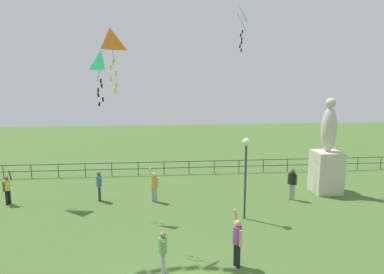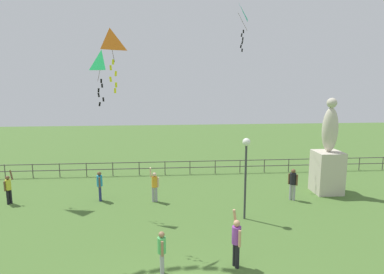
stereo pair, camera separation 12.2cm
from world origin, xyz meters
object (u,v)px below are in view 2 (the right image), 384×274
at_px(person_6, 8,187).
at_px(kite_3, 102,64).
at_px(person_3, 162,250).
at_px(person_5, 100,184).
at_px(statue_monument, 328,161).
at_px(person_2, 293,182).
at_px(kite_2, 110,44).
at_px(kite_1, 239,15).
at_px(person_1, 154,185).
at_px(person_4, 236,239).
at_px(lamppost, 246,160).

xyz_separation_m(person_6, kite_3, (5.27, -0.97, 6.32)).
height_order(person_3, person_5, person_5).
xyz_separation_m(statue_monument, person_2, (-2.45, -1.07, -0.88)).
bearing_deg(person_5, kite_2, -70.17).
height_order(kite_1, kite_3, kite_1).
height_order(person_1, kite_3, kite_3).
xyz_separation_m(person_4, kite_3, (-5.36, 5.97, 6.20)).
distance_m(person_1, person_6, 7.63).
relative_size(person_1, person_2, 1.08).
relative_size(person_3, person_6, 0.85).
bearing_deg(lamppost, person_1, 148.48).
bearing_deg(person_1, person_4, -65.77).
bearing_deg(person_3, person_2, 42.68).
bearing_deg(statue_monument, person_1, -176.10).
relative_size(person_2, kite_3, 0.66).
bearing_deg(kite_2, statue_monument, 21.10).
xyz_separation_m(person_4, person_5, (-5.94, 7.03, -0.08)).
height_order(person_1, person_4, person_4).
distance_m(lamppost, kite_1, 9.50).
height_order(lamppost, kite_2, kite_2).
bearing_deg(person_1, kite_3, -163.92).
height_order(statue_monument, kite_2, kite_2).
xyz_separation_m(person_4, kite_2, (-4.46, 2.94, 6.83)).
xyz_separation_m(statue_monument, person_3, (-9.48, -7.56, -1.01)).
relative_size(person_4, kite_1, 0.73).
xyz_separation_m(person_3, person_6, (-8.05, 7.17, 0.03)).
distance_m(lamppost, person_2, 4.30).
bearing_deg(person_2, kite_2, -159.61).
relative_size(lamppost, person_6, 2.15).
relative_size(person_1, kite_1, 0.68).
height_order(statue_monument, kite_3, kite_3).
bearing_deg(person_3, statue_monument, 38.56).
bearing_deg(kite_2, kite_3, 106.44).
distance_m(person_2, kite_2, 11.72).
bearing_deg(statue_monument, person_5, -178.69).
height_order(person_6, kite_3, kite_3).
xyz_separation_m(person_1, kite_1, (5.08, 3.28, 9.31)).
distance_m(person_3, person_5, 8.00).
distance_m(lamppost, person_5, 8.05).
bearing_deg(person_2, statue_monument, 23.61).
relative_size(statue_monument, person_6, 3.05).
bearing_deg(lamppost, person_4, -107.65).
distance_m(person_1, kite_2, 7.97).
bearing_deg(kite_3, person_3, -65.83).
xyz_separation_m(person_5, kite_2, (1.48, -4.09, 6.91)).
height_order(person_4, kite_2, kite_2).
bearing_deg(kite_1, person_6, -166.78).
height_order(person_3, person_6, person_6).
bearing_deg(kite_2, person_5, 109.83).
xyz_separation_m(person_2, kite_2, (-8.92, -3.32, 6.84)).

